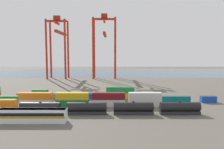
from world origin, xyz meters
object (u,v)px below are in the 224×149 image
Objects in this scene: shipping_container_7 at (145,103)px; shipping_container_16 at (209,99)px; shipping_container_15 at (175,99)px; gantry_crane_central at (105,40)px; shipping_container_19 at (25,96)px; shipping_container_21 at (89,96)px; shipping_container_1 at (37,103)px; shipping_container_22 at (120,96)px; gantry_crane_west at (59,41)px; freight_tank_row at (110,108)px.

shipping_container_7 is 2.00× the size of shipping_container_16.
shipping_container_15 and shipping_container_16 have the same top height.
shipping_container_19 is at bearing -111.10° from gantry_crane_central.
shipping_container_15 is at bearing 180.00° from shipping_container_16.
shipping_container_16 and shipping_container_21 have the same top height.
shipping_container_1 and shipping_container_7 have the same top height.
shipping_container_1 and shipping_container_22 have the same top height.
gantry_crane_west is at bearing 179.77° from gantry_crane_central.
shipping_container_19 is (-63.53, 6.82, 0.00)m from shipping_container_15.
gantry_crane_central is at bearing 100.72° from shipping_container_7.
gantry_crane_central is (22.22, 96.89, 29.12)m from shipping_container_1.
shipping_container_22 is at bearing 169.10° from shipping_container_16.
shipping_container_22 is 99.93m from gantry_crane_west.
freight_tank_row is 9.59× the size of shipping_container_19.
shipping_container_22 is (13.91, 0.00, 0.00)m from shipping_container_21.
shipping_container_1 is at bearing 180.00° from shipping_container_7.
gantry_crane_west is (-46.90, 83.40, 28.80)m from shipping_container_22.
shipping_container_7 is at bearing -57.33° from shipping_container_22.
gantry_crane_west is (-68.71, 90.22, 28.80)m from shipping_container_15.
shipping_container_15 is at bearing -17.36° from shipping_container_22.
gantry_crane_central is at bearing -0.23° from gantry_crane_west.
shipping_container_1 is at bearing -81.16° from gantry_crane_west.
shipping_container_16 is 0.12× the size of gantry_crane_central.
gantry_crane_west is at bearing 111.65° from freight_tank_row.
shipping_container_16 is 36.04m from shipping_container_22.
shipping_container_15 is at bearing -10.81° from shipping_container_21.
shipping_container_15 is 63.89m from shipping_container_19.
freight_tank_row is 1.18× the size of gantry_crane_west.
shipping_container_7 is 2.00× the size of shipping_container_19.
shipping_container_1 is 0.24× the size of gantry_crane_central.
gantry_crane_west is (-55.65, 97.04, 28.80)m from shipping_container_7.
gantry_crane_west is at bearing 119.83° from shipping_container_7.
shipping_container_19 is 27.81m from shipping_container_21.
gantry_crane_central is at bearing 109.22° from shipping_container_15.
freight_tank_row is 119.20m from gantry_crane_west.
shipping_container_1 is at bearing -54.00° from shipping_container_19.
freight_tank_row is 26.17m from shipping_container_21.
shipping_container_21 is (27.81, 0.00, 0.00)m from shipping_container_19.
shipping_container_19 is 88.39m from gantry_crane_west.
shipping_container_16 is (39.55, 17.46, -0.74)m from freight_tank_row.
shipping_container_15 and shipping_container_21 have the same top height.
shipping_container_19 is (-37.57, 24.27, -0.74)m from freight_tank_row.
shipping_container_15 is (13.07, 6.82, 0.00)m from shipping_container_7.
shipping_container_16 and shipping_container_22 have the same top height.
shipping_container_22 is at bearing 23.20° from shipping_container_1.
shipping_container_16 is 0.50× the size of shipping_container_22.
shipping_container_16 is 77.42m from shipping_container_19.
freight_tank_row is 4.79× the size of shipping_container_21.
shipping_container_22 is at bearing 122.67° from shipping_container_7.
shipping_container_19 is 0.12× the size of gantry_crane_west.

